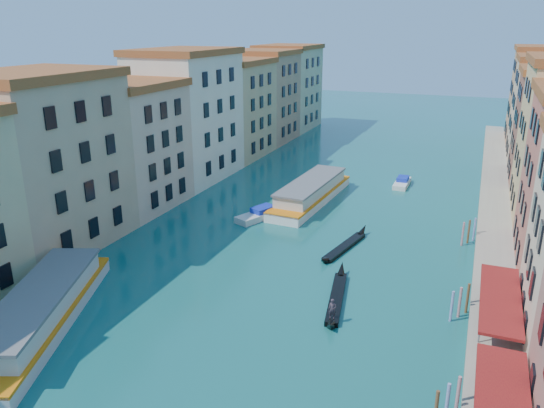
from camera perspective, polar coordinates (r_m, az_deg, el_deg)
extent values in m
cube|color=tan|center=(64.68, -23.35, 3.73)|extent=(12.00, 17.00, 19.00)
cube|color=brown|center=(63.10, -24.54, 12.52)|extent=(12.80, 17.40, 1.00)
cube|color=tan|center=(76.31, -15.15, 5.76)|extent=(12.00, 14.00, 16.50)
cube|color=brown|center=(74.92, -15.72, 12.29)|extent=(12.80, 14.40, 1.00)
cube|color=beige|center=(89.02, -9.11, 9.11)|extent=(12.00, 18.00, 20.00)
cube|color=brown|center=(87.92, -9.47, 15.87)|extent=(12.80, 18.40, 1.00)
cube|color=tan|center=(104.00, -4.26, 9.97)|extent=(12.00, 16.00, 17.50)
cube|color=brown|center=(103.00, -4.39, 15.06)|extent=(12.80, 16.40, 1.00)
cube|color=#A97A59|center=(117.92, -0.93, 11.30)|extent=(12.00, 15.00, 18.50)
cube|color=brown|center=(117.05, -0.95, 16.04)|extent=(12.80, 15.40, 1.00)
cube|color=tan|center=(132.68, 1.79, 12.24)|extent=(12.00, 17.00, 19.00)
cube|color=brown|center=(131.92, 1.84, 16.56)|extent=(12.80, 17.40, 1.00)
cube|color=tan|center=(125.25, 27.03, 9.97)|extent=(12.00, 17.00, 19.50)
cube|color=gray|center=(73.51, 22.78, -1.88)|extent=(4.00, 140.00, 1.00)
cylinder|color=slate|center=(40.30, 21.14, -17.62)|extent=(0.12, 0.12, 3.00)
cube|color=maroon|center=(48.56, 23.36, -9.29)|extent=(3.20, 12.60, 0.25)
cylinder|color=slate|center=(45.52, 21.36, -13.14)|extent=(0.12, 0.12, 3.00)
cylinder|color=slate|center=(52.92, 21.59, -8.52)|extent=(0.12, 0.12, 3.00)
cylinder|color=brown|center=(38.28, 18.30, -19.80)|extent=(0.24, 0.24, 3.20)
cylinder|color=brown|center=(39.09, 19.34, -19.02)|extent=(0.24, 0.24, 3.20)
cylinder|color=brown|center=(49.24, 18.76, -10.54)|extent=(0.24, 0.24, 3.20)
cylinder|color=brown|center=(50.12, 19.53, -10.09)|extent=(0.24, 0.24, 3.20)
cylinder|color=brown|center=(51.02, 20.27, -9.65)|extent=(0.24, 0.24, 3.20)
cylinder|color=brown|center=(65.66, 19.83, -3.17)|extent=(0.24, 0.24, 3.20)
cylinder|color=brown|center=(66.59, 20.38, -2.93)|extent=(0.24, 0.24, 3.20)
cylinder|color=brown|center=(67.53, 20.92, -2.69)|extent=(0.24, 0.24, 3.20)
cube|color=silver|center=(50.44, -23.48, -11.26)|extent=(12.66, 22.30, 1.32)
cube|color=beige|center=(49.77, -23.70, -9.82)|extent=(10.54, 18.00, 1.76)
cube|color=slate|center=(49.31, -23.85, -8.75)|extent=(11.05, 18.64, 0.28)
cube|color=orange|center=(50.15, -23.57, -10.65)|extent=(12.71, 22.32, 0.28)
cube|color=white|center=(77.54, 4.22, 0.74)|extent=(6.14, 21.86, 1.30)
cube|color=beige|center=(77.11, 4.25, 1.73)|extent=(5.34, 17.51, 1.73)
cube|color=slate|center=(76.82, 4.26, 2.47)|extent=(5.70, 18.07, 0.27)
cube|color=orange|center=(77.35, 4.23, 1.16)|extent=(6.19, 21.86, 0.27)
cube|color=black|center=(50.83, 6.95, -10.00)|extent=(2.80, 9.74, 0.48)
cone|color=black|center=(55.42, 7.50, -6.99)|extent=(1.32, 2.29, 1.81)
cone|color=black|center=(46.03, 6.31, -12.84)|extent=(1.26, 1.93, 1.59)
imported|color=#362B36|center=(46.72, 6.52, -11.17)|extent=(0.74, 0.55, 1.86)
cube|color=black|center=(61.90, 7.80, -4.58)|extent=(2.95, 9.16, 0.46)
cone|color=black|center=(66.05, 9.76, -2.80)|extent=(1.31, 2.18, 1.70)
cone|color=black|center=(57.63, 5.59, -6.01)|extent=(1.24, 1.84, 1.50)
cube|color=silver|center=(70.66, -1.27, -1.23)|extent=(5.03, 7.65, 0.84)
cube|color=#162DB4|center=(70.76, -0.97, -0.57)|extent=(2.98, 3.64, 0.73)
cube|color=white|center=(87.61, 13.81, 2.17)|extent=(2.09, 6.44, 0.73)
cube|color=#162DB4|center=(87.87, 13.89, 2.65)|extent=(1.68, 2.77, 0.64)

